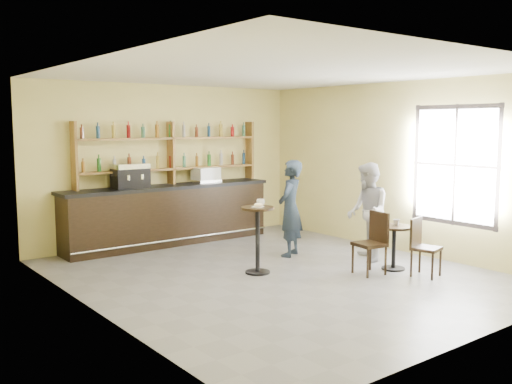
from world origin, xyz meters
TOP-DOWN VIEW (x-y plane):
  - floor at (0.00, 0.00)m, footprint 7.00×7.00m
  - ceiling at (0.00, 0.00)m, footprint 7.00×7.00m
  - wall_back at (0.00, 3.50)m, footprint 7.00×0.00m
  - wall_front at (0.00, -3.50)m, footprint 7.00×0.00m
  - wall_left at (-3.00, 0.00)m, footprint 0.00×7.00m
  - wall_right at (3.00, 0.00)m, footprint 0.00×7.00m
  - window_pane at (2.99, -1.20)m, footprint 0.00×2.00m
  - window_frame at (2.99, -1.20)m, footprint 0.04×1.70m
  - shelf_unit at (0.00, 3.37)m, footprint 4.00×0.26m
  - liquor_bottles at (0.00, 3.37)m, footprint 3.68×0.10m
  - bar_counter at (-0.20, 3.15)m, footprint 4.41×0.86m
  - espresso_machine at (-1.01, 3.15)m, footprint 0.67×0.45m
  - pastry_case at (0.69, 3.15)m, footprint 0.58×0.50m
  - pedestal_table at (-0.17, 0.27)m, footprint 0.60×0.60m
  - napkin at (-0.17, 0.27)m, footprint 0.23×0.23m
  - donut at (-0.16, 0.26)m, footprint 0.17×0.17m
  - cup_pedestal at (-0.03, 0.37)m, footprint 0.16×0.16m
  - man_main at (1.05, 0.88)m, footprint 0.77×0.69m
  - cafe_table at (1.76, -0.92)m, footprint 0.63×0.63m
  - cup_cafe at (1.81, -0.92)m, footprint 0.14×0.14m
  - chair_west at (1.21, -0.87)m, footprint 0.49×0.49m
  - chair_south at (1.81, -1.52)m, footprint 0.49×0.49m
  - patron_second at (1.88, -0.23)m, footprint 1.03×1.07m

SIDE VIEW (x-z plane):
  - floor at x=0.00m, z-range 0.00..0.00m
  - cafe_table at x=1.76m, z-range 0.00..0.73m
  - chair_south at x=1.81m, z-range 0.00..0.93m
  - chair_west at x=1.21m, z-range 0.00..1.00m
  - pedestal_table at x=-0.17m, z-range 0.00..1.09m
  - bar_counter at x=-0.20m, z-range 0.00..1.19m
  - cup_cafe at x=1.81m, z-range 0.73..0.84m
  - patron_second at x=1.88m, z-range 0.00..1.74m
  - man_main at x=1.05m, z-range 0.00..1.76m
  - napkin at x=-0.17m, z-range 1.09..1.09m
  - donut at x=-0.16m, z-range 1.09..1.14m
  - cup_pedestal at x=-0.03m, z-range 1.09..1.19m
  - pastry_case at x=0.69m, z-range 1.19..1.51m
  - espresso_machine at x=-1.01m, z-range 1.19..1.66m
  - wall_back at x=0.00m, z-range -1.90..5.10m
  - wall_front at x=0.00m, z-range -1.90..5.10m
  - wall_left at x=-3.00m, z-range -1.90..5.10m
  - wall_right at x=3.00m, z-range -1.90..5.10m
  - window_frame at x=2.99m, z-range 0.65..2.75m
  - window_pane at x=2.99m, z-range 0.70..2.70m
  - shelf_unit at x=0.00m, z-range 1.11..2.51m
  - liquor_bottles at x=0.00m, z-range 1.48..2.48m
  - ceiling at x=0.00m, z-range 3.20..3.20m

